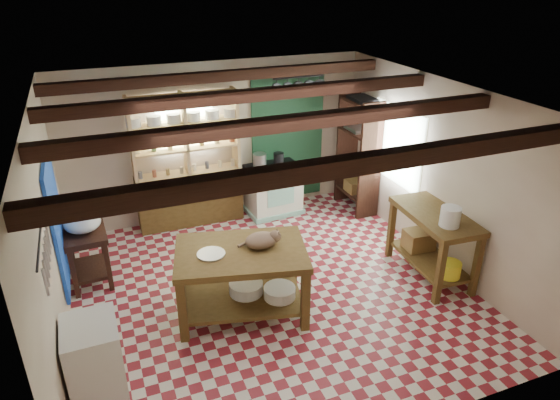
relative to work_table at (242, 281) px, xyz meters
name	(u,v)px	position (x,y,z in m)	size (l,w,h in m)	color
floor	(271,290)	(0.48, 0.28, -0.45)	(5.00, 5.00, 0.02)	maroon
ceiling	(269,97)	(0.48, 0.28, 2.16)	(5.00, 5.00, 0.02)	#49494E
wall_back	(217,141)	(0.48, 2.78, 0.86)	(5.00, 0.04, 2.60)	beige
wall_front	(379,327)	(0.48, -2.22, 0.86)	(5.00, 0.04, 2.60)	beige
wall_left	(49,240)	(-2.02, 0.28, 0.86)	(0.04, 5.00, 2.60)	beige
wall_right	(438,174)	(2.98, 0.28, 0.86)	(0.04, 5.00, 2.60)	beige
ceiling_beams	(269,108)	(0.48, 0.28, 2.04)	(5.00, 3.80, 0.15)	#381D13
blue_wall_patch	(57,219)	(-1.99, 1.18, 0.66)	(0.04, 1.40, 1.60)	blue
green_wall_patch	(288,136)	(1.73, 2.75, 0.81)	(1.30, 0.04, 2.30)	#1B4329
window_back	(185,121)	(-0.02, 2.76, 1.26)	(0.90, 0.02, 0.80)	silver
window_right	(397,145)	(2.96, 1.28, 0.96)	(0.02, 1.30, 1.20)	silver
utensil_rail	(42,256)	(-1.96, -0.92, 1.34)	(0.06, 0.90, 0.28)	black
pot_rack	(298,87)	(1.73, 2.33, 1.74)	(0.86, 0.12, 0.36)	black
shelving_unit	(187,161)	(-0.07, 2.59, 0.66)	(1.70, 0.34, 2.20)	#D9B67D
tall_rack	(358,155)	(2.76, 2.08, 0.56)	(0.40, 0.86, 2.00)	#381D13
work_table	(242,281)	(0.00, 0.00, 0.00)	(1.55, 1.03, 0.88)	brown
stove	(273,189)	(1.34, 2.43, 0.00)	(0.89, 0.60, 0.87)	white
prep_table	(89,256)	(-1.72, 1.40, -0.05)	(0.53, 0.77, 0.78)	#381D13
white_cabinet	(95,363)	(-1.74, -0.82, 0.02)	(0.51, 0.61, 0.91)	white
right_counter	(431,244)	(2.66, -0.17, 0.04)	(0.67, 1.34, 0.96)	brown
cat	(261,240)	(0.25, -0.01, 0.53)	(0.39, 0.30, 0.18)	#86654E
steel_tray	(211,254)	(-0.35, 0.03, 0.45)	(0.33, 0.33, 0.02)	#ACABB3
basin_large	(246,287)	(0.06, 0.04, -0.13)	(0.42, 0.42, 0.15)	white
basin_small	(280,292)	(0.41, -0.20, -0.14)	(0.39, 0.39, 0.14)	white
kettle_left	(260,161)	(1.09, 2.41, 0.56)	(0.22, 0.22, 0.26)	#ACABB3
kettle_right	(279,159)	(1.44, 2.44, 0.54)	(0.17, 0.17, 0.22)	black
enamel_bowl	(82,223)	(-1.72, 1.40, 0.46)	(0.47, 0.47, 0.24)	white
white_bucket	(450,217)	(2.59, -0.52, 0.65)	(0.25, 0.25, 0.25)	white
wicker_basket	(419,240)	(2.68, 0.13, -0.05)	(0.39, 0.31, 0.27)	olive
yellow_tub	(450,269)	(2.63, -0.62, -0.08)	(0.28, 0.28, 0.20)	yellow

